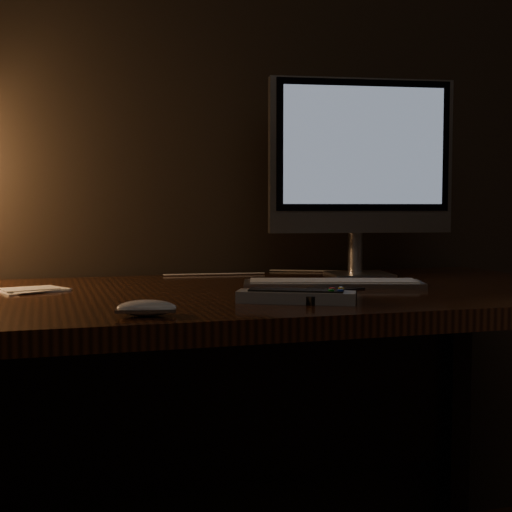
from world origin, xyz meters
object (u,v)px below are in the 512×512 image
object	(u,v)px
desk	(222,346)
keyboard	(333,283)
mouse	(147,310)
media_remote	(325,297)
tv_remote	(296,296)
monitor	(361,160)

from	to	relation	value
desk	keyboard	world-z (taller)	keyboard
mouse	media_remote	size ratio (longest dim) A/B	0.70
desk	tv_remote	distance (m)	0.33
monitor	keyboard	size ratio (longest dim) A/B	1.26
tv_remote	desk	bearing A→B (deg)	129.78
desk	mouse	bearing A→B (deg)	-120.60
monitor	tv_remote	xyz separation A→B (m)	(-0.33, -0.43, -0.28)
monitor	mouse	size ratio (longest dim) A/B	5.16
monitor	tv_remote	world-z (taller)	monitor
keyboard	media_remote	xyz separation A→B (m)	(-0.11, -0.22, 0.00)
desk	keyboard	xyz separation A→B (m)	(0.24, -0.06, 0.14)
mouse	tv_remote	xyz separation A→B (m)	(0.28, 0.08, 0.00)
desk	mouse	xyz separation A→B (m)	(-0.21, -0.36, 0.14)
desk	media_remote	size ratio (longest dim) A/B	11.77
desk	mouse	world-z (taller)	mouse
keyboard	media_remote	bearing A→B (deg)	-99.11
desk	keyboard	distance (m)	0.28
mouse	monitor	bearing A→B (deg)	52.53
monitor	keyboard	world-z (taller)	monitor
media_remote	monitor	bearing A→B (deg)	30.76
monitor	tv_remote	bearing A→B (deg)	-119.18
mouse	desk	bearing A→B (deg)	72.17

